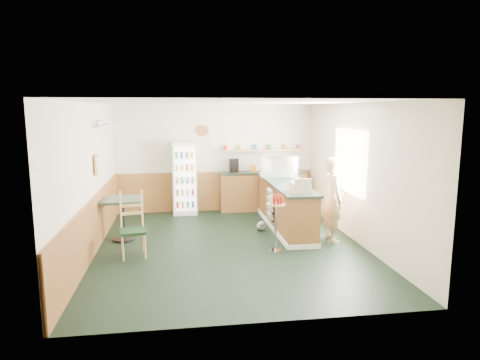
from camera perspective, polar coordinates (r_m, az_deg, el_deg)
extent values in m
plane|color=black|center=(8.25, -1.39, -8.79)|extent=(6.00, 6.00, 0.00)
cube|color=silver|center=(10.90, -3.31, 2.94)|extent=(5.00, 0.02, 2.70)
cube|color=silver|center=(8.03, -19.50, 0.09)|extent=(0.02, 6.00, 2.70)
cube|color=silver|center=(8.59, 15.43, 0.87)|extent=(0.02, 6.00, 2.70)
cube|color=white|center=(7.84, -1.47, 10.39)|extent=(5.00, 6.00, 0.02)
cube|color=olive|center=(10.99, -3.25, -1.49)|extent=(4.98, 0.05, 1.00)
cube|color=olive|center=(8.20, -18.90, -5.78)|extent=(0.05, 5.98, 1.00)
cube|color=white|center=(8.82, 14.42, 2.43)|extent=(0.06, 1.45, 1.25)
cube|color=tan|center=(8.48, -18.53, 1.97)|extent=(0.03, 0.32, 0.38)
cube|color=white|center=(8.91, -17.88, 6.86)|extent=(0.18, 1.20, 0.03)
cylinder|color=#9C5927|center=(10.75, -4.92, 6.58)|extent=(0.26, 0.04, 0.26)
cube|color=olive|center=(9.38, 6.04, -3.58)|extent=(0.60, 2.95, 0.95)
cube|color=white|center=(9.49, 5.99, -6.08)|extent=(0.64, 2.97, 0.10)
cube|color=#2B3B30|center=(9.28, 6.09, -0.51)|extent=(0.68, 3.01, 0.05)
cube|color=olive|center=(10.99, 3.07, -1.62)|extent=(2.20, 0.38, 0.95)
cube|color=#2B3B30|center=(10.91, 3.10, 1.01)|extent=(2.24, 0.42, 0.05)
cube|color=tan|center=(10.92, 3.04, 4.01)|extent=(2.10, 0.22, 0.04)
cube|color=black|center=(10.76, -0.81, 1.96)|extent=(0.22, 0.18, 0.34)
cylinder|color=#B2664C|center=(10.77, -1.93, 4.37)|extent=(0.10, 0.10, 0.12)
cylinder|color=#B2664C|center=(10.81, 0.07, 4.40)|extent=(0.10, 0.10, 0.12)
cylinder|color=#B2664C|center=(10.88, 2.06, 4.42)|extent=(0.10, 0.10, 0.12)
cylinder|color=#B2664C|center=(10.95, 4.02, 4.44)|extent=(0.10, 0.10, 0.12)
cylinder|color=#B2664C|center=(11.04, 5.96, 4.45)|extent=(0.10, 0.10, 0.12)
cylinder|color=#B2664C|center=(11.13, 7.86, 4.45)|extent=(0.10, 0.10, 0.12)
cube|color=white|center=(10.69, -7.40, 0.31)|extent=(0.59, 0.42, 1.80)
cube|color=white|center=(10.47, -7.38, 0.16)|extent=(0.50, 0.02, 1.59)
cube|color=silver|center=(10.40, -7.37, 0.10)|extent=(0.54, 0.02, 1.64)
cube|color=silver|center=(9.88, 5.19, 0.43)|extent=(0.86, 0.45, 0.06)
cube|color=silver|center=(9.85, 5.21, 1.83)|extent=(0.84, 0.43, 0.43)
cube|color=beige|center=(8.19, 8.04, -0.99)|extent=(0.36, 0.37, 0.20)
imported|color=tan|center=(8.56, 12.30, -2.56)|extent=(0.40, 0.56, 1.66)
cylinder|color=silver|center=(7.99, 4.73, -9.36)|extent=(0.26, 0.26, 0.02)
cylinder|color=silver|center=(7.86, 4.77, -6.35)|extent=(0.04, 0.04, 0.87)
cylinder|color=tan|center=(7.76, 4.82, -3.24)|extent=(0.33, 0.33, 0.02)
cylinder|color=red|center=(7.80, 5.42, -2.54)|extent=(0.05, 0.05, 0.15)
cylinder|color=red|center=(7.83, 5.04, -2.48)|extent=(0.05, 0.05, 0.15)
cylinder|color=red|center=(7.83, 4.58, -2.47)|extent=(0.05, 0.05, 0.15)
cylinder|color=red|center=(7.79, 4.21, -2.53)|extent=(0.05, 0.05, 0.15)
cylinder|color=red|center=(7.74, 4.07, -2.62)|extent=(0.05, 0.05, 0.15)
cylinder|color=red|center=(7.68, 4.22, -2.71)|extent=(0.05, 0.05, 0.15)
cylinder|color=red|center=(7.64, 4.61, -2.77)|extent=(0.05, 0.05, 0.15)
cylinder|color=red|center=(7.64, 5.08, -2.78)|extent=(0.05, 0.05, 0.15)
cylinder|color=red|center=(7.68, 5.45, -2.72)|extent=(0.05, 0.05, 0.15)
cylinder|color=red|center=(7.74, 5.58, -2.63)|extent=(0.05, 0.05, 0.15)
cube|color=black|center=(9.25, 4.13, -5.17)|extent=(0.05, 0.41, 0.03)
cube|color=silver|center=(9.23, 4.01, -4.75)|extent=(0.09, 0.38, 0.14)
cube|color=black|center=(9.21, 4.14, -4.15)|extent=(0.05, 0.41, 0.03)
cube|color=silver|center=(9.19, 4.02, -3.73)|extent=(0.09, 0.38, 0.14)
cube|color=black|center=(9.18, 4.15, -3.13)|extent=(0.05, 0.41, 0.03)
cube|color=silver|center=(9.16, 4.04, -2.70)|extent=(0.09, 0.38, 0.14)
cube|color=black|center=(9.14, 4.17, -2.09)|extent=(0.05, 0.41, 0.03)
cube|color=silver|center=(9.12, 4.05, -1.67)|extent=(0.09, 0.38, 0.14)
cylinder|color=black|center=(8.90, -15.26, -7.60)|extent=(0.44, 0.44, 0.04)
cylinder|color=black|center=(8.80, -15.37, -5.14)|extent=(0.09, 0.09, 0.77)
cube|color=#2B3B30|center=(8.71, -15.49, -2.54)|extent=(0.80, 0.80, 0.04)
cube|color=black|center=(7.78, -14.09, -6.66)|extent=(0.49, 0.49, 0.05)
cylinder|color=tan|center=(7.69, -15.54, -8.74)|extent=(0.04, 0.04, 0.45)
cylinder|color=tan|center=(7.65, -12.77, -8.72)|extent=(0.04, 0.04, 0.45)
cylinder|color=tan|center=(8.04, -15.21, -7.92)|extent=(0.04, 0.04, 0.45)
cylinder|color=tan|center=(8.00, -12.56, -7.90)|extent=(0.04, 0.04, 0.45)
cube|color=tan|center=(7.88, -14.05, -3.82)|extent=(0.39, 0.10, 0.70)
sphere|color=gray|center=(9.24, 2.81, -6.16)|extent=(0.19, 0.19, 0.19)
sphere|color=gray|center=(9.13, 2.93, -5.84)|extent=(0.11, 0.11, 0.11)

